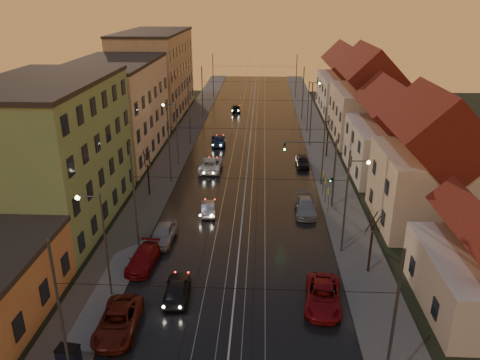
% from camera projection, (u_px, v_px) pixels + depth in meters
% --- Properties ---
extents(ground, '(160.00, 160.00, 0.00)m').
position_uv_depth(ground, '(232.00, 318.00, 31.31)').
color(ground, black).
rests_on(ground, ground).
extents(road, '(16.00, 120.00, 0.04)m').
position_uv_depth(road, '(250.00, 143.00, 68.45)').
color(road, black).
rests_on(road, ground).
extents(sidewalk_left, '(4.00, 120.00, 0.15)m').
position_uv_depth(sidewalk_left, '(182.00, 141.00, 68.88)').
color(sidewalk_left, '#4C4C4C').
rests_on(sidewalk_left, ground).
extents(sidewalk_right, '(4.00, 120.00, 0.15)m').
position_uv_depth(sidewalk_right, '(318.00, 143.00, 67.98)').
color(sidewalk_right, '#4C4C4C').
rests_on(sidewalk_right, ground).
extents(tram_rail_0, '(0.06, 120.00, 0.03)m').
position_uv_depth(tram_rail_0, '(235.00, 142.00, 68.54)').
color(tram_rail_0, gray).
rests_on(tram_rail_0, road).
extents(tram_rail_1, '(0.06, 120.00, 0.03)m').
position_uv_depth(tram_rail_1, '(245.00, 142.00, 68.47)').
color(tram_rail_1, gray).
rests_on(tram_rail_1, road).
extents(tram_rail_2, '(0.06, 120.00, 0.03)m').
position_uv_depth(tram_rail_2, '(255.00, 142.00, 68.40)').
color(tram_rail_2, gray).
rests_on(tram_rail_2, road).
extents(tram_rail_3, '(0.06, 120.00, 0.03)m').
position_uv_depth(tram_rail_3, '(265.00, 143.00, 68.34)').
color(tram_rail_3, gray).
rests_on(tram_rail_3, road).
extents(apartment_left_1, '(10.00, 18.00, 13.00)m').
position_uv_depth(apartment_left_1, '(51.00, 155.00, 42.71)').
color(apartment_left_1, '#6C9961').
rests_on(apartment_left_1, ground).
extents(apartment_left_2, '(10.00, 20.00, 12.00)m').
position_uv_depth(apartment_left_2, '(116.00, 111.00, 61.47)').
color(apartment_left_2, '#C2AF96').
rests_on(apartment_left_2, ground).
extents(apartment_left_3, '(10.00, 24.00, 14.00)m').
position_uv_depth(apartment_left_3, '(155.00, 74.00, 83.39)').
color(apartment_left_3, '#9E7F66').
rests_on(apartment_left_3, ground).
extents(house_right_1, '(8.67, 10.20, 10.80)m').
position_uv_depth(house_right_1, '(429.00, 169.00, 42.46)').
color(house_right_1, beige).
rests_on(house_right_1, ground).
extents(house_right_2, '(9.18, 12.24, 9.20)m').
position_uv_depth(house_right_2, '(392.00, 137.00, 54.83)').
color(house_right_2, silver).
rests_on(house_right_2, ground).
extents(house_right_3, '(9.18, 14.28, 11.50)m').
position_uv_depth(house_right_3, '(367.00, 100.00, 68.34)').
color(house_right_3, beige).
rests_on(house_right_3, ground).
extents(house_right_4, '(9.18, 16.32, 10.00)m').
position_uv_depth(house_right_4, '(346.00, 84.00, 85.33)').
color(house_right_4, silver).
rests_on(house_right_4, ground).
extents(catenary_pole_l_0, '(0.16, 0.16, 9.00)m').
position_uv_depth(catenary_pole_l_0, '(61.00, 316.00, 24.47)').
color(catenary_pole_l_0, '#595B60').
rests_on(catenary_pole_l_0, ground).
extents(catenary_pole_r_0, '(0.16, 0.16, 9.00)m').
position_uv_depth(catenary_pole_r_0, '(393.00, 326.00, 23.69)').
color(catenary_pole_r_0, '#595B60').
rests_on(catenary_pole_r_0, ground).
extents(catenary_pole_l_1, '(0.16, 0.16, 9.00)m').
position_uv_depth(catenary_pole_l_1, '(135.00, 199.00, 38.40)').
color(catenary_pole_l_1, '#595B60').
rests_on(catenary_pole_l_1, ground).
extents(catenary_pole_r_1, '(0.16, 0.16, 9.00)m').
position_uv_depth(catenary_pole_r_1, '(346.00, 204.00, 37.62)').
color(catenary_pole_r_1, '#595B60').
rests_on(catenary_pole_r_1, ground).
extents(catenary_pole_l_2, '(0.16, 0.16, 9.00)m').
position_uv_depth(catenary_pole_l_2, '(169.00, 145.00, 52.33)').
color(catenary_pole_l_2, '#595B60').
rests_on(catenary_pole_l_2, ground).
extents(catenary_pole_r_2, '(0.16, 0.16, 9.00)m').
position_uv_depth(catenary_pole_r_2, '(324.00, 147.00, 51.55)').
color(catenary_pole_r_2, '#595B60').
rests_on(catenary_pole_r_2, ground).
extents(catenary_pole_l_3, '(0.16, 0.16, 9.00)m').
position_uv_depth(catenary_pole_l_3, '(189.00, 114.00, 66.26)').
color(catenary_pole_l_3, '#595B60').
rests_on(catenary_pole_l_3, ground).
extents(catenary_pole_r_3, '(0.16, 0.16, 9.00)m').
position_uv_depth(catenary_pole_r_3, '(311.00, 115.00, 65.48)').
color(catenary_pole_r_3, '#595B60').
rests_on(catenary_pole_r_3, ground).
extents(catenary_pole_l_4, '(0.16, 0.16, 9.00)m').
position_uv_depth(catenary_pole_l_4, '(202.00, 93.00, 80.19)').
color(catenary_pole_l_4, '#595B60').
rests_on(catenary_pole_l_4, ground).
extents(catenary_pole_r_4, '(0.16, 0.16, 9.00)m').
position_uv_depth(catenary_pole_r_4, '(303.00, 94.00, 79.41)').
color(catenary_pole_r_4, '#595B60').
rests_on(catenary_pole_r_4, ground).
extents(catenary_pole_l_5, '(0.16, 0.16, 9.00)m').
position_uv_depth(catenary_pole_l_5, '(213.00, 76.00, 96.91)').
color(catenary_pole_l_5, '#595B60').
rests_on(catenary_pole_l_5, ground).
extents(catenary_pole_r_5, '(0.16, 0.16, 9.00)m').
position_uv_depth(catenary_pole_r_5, '(296.00, 77.00, 96.13)').
color(catenary_pole_r_5, '#595B60').
rests_on(catenary_pole_r_5, ground).
extents(street_lamp_0, '(1.75, 0.32, 8.00)m').
position_uv_depth(street_lamp_0, '(100.00, 236.00, 31.78)').
color(street_lamp_0, '#595B60').
rests_on(street_lamp_0, ground).
extents(street_lamp_1, '(1.75, 0.32, 8.00)m').
position_uv_depth(street_lamp_1, '(350.00, 194.00, 38.39)').
color(street_lamp_1, '#595B60').
rests_on(street_lamp_1, ground).
extents(street_lamp_2, '(1.75, 0.32, 8.00)m').
position_uv_depth(street_lamp_2, '(174.00, 128.00, 57.79)').
color(street_lamp_2, '#595B60').
rests_on(street_lamp_2, ground).
extents(street_lamp_3, '(1.75, 0.32, 8.00)m').
position_uv_depth(street_lamp_3, '(310.00, 102.00, 71.82)').
color(street_lamp_3, '#595B60').
rests_on(street_lamp_3, ground).
extents(traffic_light_mast, '(5.30, 0.32, 7.20)m').
position_uv_depth(traffic_light_mast, '(325.00, 165.00, 45.97)').
color(traffic_light_mast, '#595B60').
rests_on(traffic_light_mast, ground).
extents(bare_tree_0, '(1.09, 1.09, 5.11)m').
position_uv_depth(bare_tree_0, '(148.00, 174.00, 49.43)').
color(bare_tree_0, black).
rests_on(bare_tree_0, ground).
extents(bare_tree_1, '(1.09, 1.09, 5.11)m').
position_uv_depth(bare_tree_1, '(371.00, 245.00, 35.51)').
color(bare_tree_1, black).
rests_on(bare_tree_1, ground).
extents(bare_tree_2, '(1.09, 1.09, 5.11)m').
position_uv_depth(bare_tree_2, '(328.00, 139.00, 61.50)').
color(bare_tree_2, black).
rests_on(bare_tree_2, ground).
extents(driving_car_0, '(1.93, 4.33, 1.45)m').
position_uv_depth(driving_car_0, '(177.00, 289.00, 33.19)').
color(driving_car_0, black).
rests_on(driving_car_0, ground).
extents(driving_car_1, '(1.80, 3.89, 1.23)m').
position_uv_depth(driving_car_1, '(208.00, 208.00, 46.02)').
color(driving_car_1, '#B0AFB5').
rests_on(driving_car_1, ground).
extents(driving_car_2, '(2.63, 5.58, 1.54)m').
position_uv_depth(driving_car_2, '(211.00, 164.00, 57.46)').
color(driving_car_2, silver).
rests_on(driving_car_2, ground).
extents(driving_car_3, '(2.53, 5.15, 1.44)m').
position_uv_depth(driving_car_3, '(218.00, 140.00, 67.32)').
color(driving_car_3, navy).
rests_on(driving_car_3, ground).
extents(driving_car_4, '(1.90, 4.09, 1.36)m').
position_uv_depth(driving_car_4, '(236.00, 108.00, 86.37)').
color(driving_car_4, black).
rests_on(driving_car_4, ground).
extents(parked_left_1, '(2.58, 5.32, 1.46)m').
position_uv_depth(parked_left_1, '(118.00, 321.00, 29.86)').
color(parked_left_1, '#57170E').
rests_on(parked_left_1, ground).
extents(parked_left_2, '(2.23, 4.76, 1.35)m').
position_uv_depth(parked_left_2, '(143.00, 259.00, 37.04)').
color(parked_left_2, maroon).
rests_on(parked_left_2, ground).
extents(parked_left_3, '(2.04, 4.67, 1.57)m').
position_uv_depth(parked_left_3, '(163.00, 233.00, 40.76)').
color(parked_left_3, '#9D9DA2').
rests_on(parked_left_3, ground).
extents(parked_right_0, '(3.01, 5.50, 1.46)m').
position_uv_depth(parked_right_0, '(323.00, 296.00, 32.37)').
color(parked_right_0, maroon).
rests_on(parked_right_0, ground).
extents(parked_right_1, '(2.04, 4.85, 1.40)m').
position_uv_depth(parked_right_1, '(306.00, 206.00, 46.14)').
color(parked_right_1, '#A6A6AB').
rests_on(parked_right_1, ground).
extents(parked_right_2, '(1.61, 3.94, 1.34)m').
position_uv_depth(parked_right_2, '(302.00, 161.00, 58.73)').
color(parked_right_2, black).
rests_on(parked_right_2, ground).
extents(dumpster, '(1.28, 0.93, 1.10)m').
position_uv_depth(dumpster, '(68.00, 356.00, 26.99)').
color(dumpster, black).
rests_on(dumpster, sidewalk_left).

